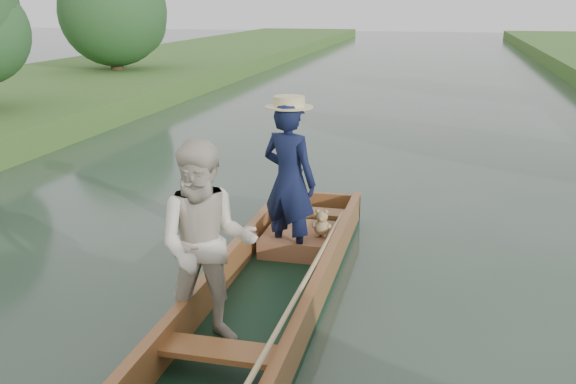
# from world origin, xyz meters

# --- Properties ---
(ground) EXTENTS (120.00, 120.00, 0.00)m
(ground) POSITION_xyz_m (0.00, 0.00, 0.00)
(ground) COLOR #283D30
(ground) RESTS_ON ground
(trees_far) EXTENTS (22.93, 14.80, 4.37)m
(trees_far) POSITION_xyz_m (-0.62, 9.73, 2.44)
(trees_far) COLOR #47331E
(trees_far) RESTS_ON ground
(punt) EXTENTS (1.35, 5.10, 1.91)m
(punt) POSITION_xyz_m (-0.12, -0.17, 0.67)
(punt) COLOR black
(punt) RESTS_ON ground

